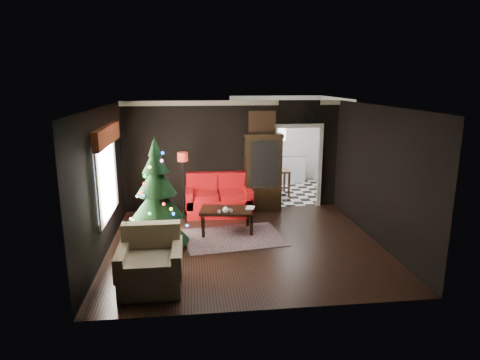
{
  "coord_description": "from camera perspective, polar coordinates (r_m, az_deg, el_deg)",
  "views": [
    {
      "loc": [
        -1.02,
        -7.89,
        3.29
      ],
      "look_at": [
        0.0,
        0.9,
        1.15
      ],
      "focal_mm": 30.97,
      "sensor_mm": 36.0,
      "label": 1
    }
  ],
  "objects": [
    {
      "name": "rug",
      "position": [
        8.96,
        -0.91,
        -7.9
      ],
      "size": [
        2.25,
        1.77,
        0.01
      ],
      "primitive_type": "cube",
      "rotation": [
        0.0,
        0.0,
        0.13
      ],
      "color": "#643F5C",
      "rests_on": "ground"
    },
    {
      "name": "doorway",
      "position": [
        10.97,
        7.88,
        1.69
      ],
      "size": [
        1.1,
        0.1,
        2.1
      ],
      "primitive_type": null,
      "color": "silver",
      "rests_on": "ground"
    },
    {
      "name": "armchair",
      "position": [
        6.92,
        -12.25,
        -10.89
      ],
      "size": [
        1.02,
        1.02,
        1.04
      ],
      "primitive_type": null,
      "rotation": [
        0.0,
        0.0,
        0.0
      ],
      "color": "tan",
      "rests_on": "ground"
    },
    {
      "name": "wall_left",
      "position": [
        8.29,
        -18.48,
        -0.29
      ],
      "size": [
        0.0,
        5.5,
        5.5
      ],
      "primitive_type": "plane",
      "rotation": [
        1.57,
        0.0,
        1.57
      ],
      "color": "black",
      "rests_on": "ground"
    },
    {
      "name": "cup_b",
      "position": [
        8.94,
        -1.23,
        -4.26
      ],
      "size": [
        0.08,
        0.08,
        0.05
      ],
      "primitive_type": "cylinder",
      "rotation": [
        0.0,
        0.0,
        0.23
      ],
      "color": "white",
      "rests_on": "coffee_table"
    },
    {
      "name": "teapot",
      "position": [
        8.87,
        -2.0,
        -4.11
      ],
      "size": [
        0.19,
        0.19,
        0.15
      ],
      "primitive_type": null,
      "rotation": [
        0.0,
        0.0,
        0.27
      ],
      "color": "white",
      "rests_on": "coffee_table"
    },
    {
      "name": "kitchen_window",
      "position": [
        13.7,
        4.9,
        6.89
      ],
      "size": [
        0.7,
        0.06,
        0.7
      ],
      "primitive_type": "cube",
      "color": "white",
      "rests_on": "ground"
    },
    {
      "name": "left_window",
      "position": [
        8.46,
        -17.97,
        0.37
      ],
      "size": [
        0.05,
        1.6,
        1.4
      ],
      "primitive_type": "cube",
      "color": "white",
      "rests_on": "wall_left"
    },
    {
      "name": "valance",
      "position": [
        8.31,
        -17.84,
        5.9
      ],
      "size": [
        0.12,
        2.1,
        0.35
      ],
      "primitive_type": "cube",
      "color": "maroon",
      "rests_on": "wall_left"
    },
    {
      "name": "kitchen_floor",
      "position": [
        12.63,
        6.04,
        -1.57
      ],
      "size": [
        3.0,
        3.0,
        0.0
      ],
      "primitive_type": "plane",
      "color": "white",
      "rests_on": "ground"
    },
    {
      "name": "coffee_table",
      "position": [
        9.21,
        -1.91,
        -5.57
      ],
      "size": [
        1.22,
        0.85,
        0.51
      ],
      "primitive_type": null,
      "rotation": [
        0.0,
        0.0,
        -0.16
      ],
      "color": "black",
      "rests_on": "rug"
    },
    {
      "name": "cup_a",
      "position": [
        8.9,
        -2.9,
        -4.35
      ],
      "size": [
        0.08,
        0.08,
        0.06
      ],
      "primitive_type": "cylinder",
      "rotation": [
        0.0,
        0.0,
        -0.21
      ],
      "color": "silver",
      "rests_on": "coffee_table"
    },
    {
      "name": "book",
      "position": [
        9.19,
        0.86,
        -3.12
      ],
      "size": [
        0.18,
        0.07,
        0.25
      ],
      "primitive_type": "imported",
      "rotation": [
        0.0,
        0.0,
        -0.31
      ],
      "color": "#8D7A53",
      "rests_on": "coffee_table"
    },
    {
      "name": "painting",
      "position": [
        10.54,
        3.1,
        7.92
      ],
      "size": [
        0.62,
        0.05,
        0.52
      ],
      "primitive_type": "cube",
      "color": "tan",
      "rests_on": "wall_back"
    },
    {
      "name": "wall_front",
      "position": [
        5.8,
        3.91,
        -5.46
      ],
      "size": [
        5.5,
        0.0,
        5.5
      ],
      "primitive_type": "plane",
      "rotation": [
        -1.57,
        0.0,
        0.0
      ],
      "color": "black",
      "rests_on": "ground"
    },
    {
      "name": "floor",
      "position": [
        8.61,
        0.7,
        -8.88
      ],
      "size": [
        5.5,
        5.5,
        0.0
      ],
      "primitive_type": "plane",
      "color": "black",
      "rests_on": "ground"
    },
    {
      "name": "wall_clock",
      "position": [
        10.79,
        9.48,
        8.58
      ],
      "size": [
        0.32,
        0.32,
        0.06
      ],
      "primitive_type": "cylinder",
      "color": "white",
      "rests_on": "wall_back"
    },
    {
      "name": "wall_right",
      "position": [
        8.94,
        18.49,
        0.69
      ],
      "size": [
        0.0,
        5.5,
        5.5
      ],
      "primitive_type": "plane",
      "rotation": [
        1.57,
        0.0,
        -1.57
      ],
      "color": "black",
      "rests_on": "ground"
    },
    {
      "name": "wall_back",
      "position": [
        10.61,
        -1.0,
        3.33
      ],
      "size": [
        5.5,
        0.0,
        5.5
      ],
      "primitive_type": "plane",
      "rotation": [
        1.57,
        0.0,
        0.0
      ],
      "color": "black",
      "rests_on": "ground"
    },
    {
      "name": "christmas_tree",
      "position": [
        8.23,
        -11.33,
        -2.46
      ],
      "size": [
        1.42,
        1.42,
        2.27
      ],
      "primitive_type": null,
      "rotation": [
        0.0,
        0.0,
        0.21
      ],
      "color": "black",
      "rests_on": "ground"
    },
    {
      "name": "kitchen_counter",
      "position": [
        13.66,
        5.0,
        1.55
      ],
      "size": [
        1.8,
        0.6,
        0.9
      ],
      "primitive_type": "cube",
      "color": "white",
      "rests_on": "ground"
    },
    {
      "name": "floor_lamp",
      "position": [
        10.06,
        -7.79,
        -0.68
      ],
      "size": [
        0.32,
        0.32,
        1.59
      ],
      "primitive_type": null,
      "rotation": [
        0.0,
        0.0,
        0.23
      ],
      "color": "black",
      "rests_on": "ground"
    },
    {
      "name": "loveseat",
      "position": [
        10.34,
        -2.94,
        -2.07
      ],
      "size": [
        1.7,
        0.9,
        1.0
      ],
      "primitive_type": null,
      "color": "maroon",
      "rests_on": "ground"
    },
    {
      "name": "curio_cabinet",
      "position": [
        10.57,
        3.18,
        0.79
      ],
      "size": [
        0.9,
        0.45,
        1.9
      ],
      "primitive_type": null,
      "color": "black",
      "rests_on": "ground"
    },
    {
      "name": "kitchen_table",
      "position": [
        12.19,
        5.02,
        -0.29
      ],
      "size": [
        0.7,
        0.7,
        0.75
      ],
      "primitive_type": null,
      "color": "brown",
      "rests_on": "ground"
    },
    {
      "name": "ceiling",
      "position": [
        7.97,
        0.76,
        10.07
      ],
      "size": [
        5.5,
        5.5,
        0.0
      ],
      "primitive_type": "plane",
      "rotation": [
        3.14,
        0.0,
        0.0
      ],
      "color": "white",
      "rests_on": "ground"
    }
  ]
}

